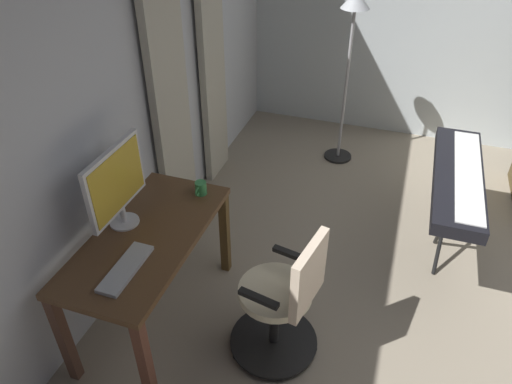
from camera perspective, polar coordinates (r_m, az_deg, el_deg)
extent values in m
cube|color=silver|center=(3.26, -16.11, 12.65)|extent=(5.32, 0.10, 2.79)
cube|color=#BDB7A3|center=(4.25, -5.43, 17.16)|extent=(0.42, 0.06, 2.52)
cube|color=#BDB7A3|center=(3.59, -10.58, 13.17)|extent=(0.49, 0.06, 2.52)
cube|color=brown|center=(2.94, -12.99, -5.26)|extent=(1.23, 0.60, 0.04)
cube|color=brown|center=(3.46, -3.77, -4.99)|extent=(0.06, 0.06, 0.69)
cube|color=brown|center=(2.78, -13.14, -19.56)|extent=(0.06, 0.06, 0.69)
cube|color=brown|center=(3.65, -11.38, -3.19)|extent=(0.06, 0.06, 0.69)
cube|color=brown|center=(3.02, -22.04, -16.04)|extent=(0.06, 0.06, 0.69)
cylinder|color=black|center=(3.20, 2.12, -17.37)|extent=(0.56, 0.56, 0.02)
sphere|color=black|center=(3.35, 4.26, -14.44)|extent=(0.05, 0.05, 0.05)
sphere|color=black|center=(3.33, -1.07, -14.91)|extent=(0.05, 0.05, 0.05)
sphere|color=black|center=(3.15, -2.35, -19.07)|extent=(0.05, 0.05, 0.05)
sphere|color=black|center=(3.06, 2.83, -21.36)|extent=(0.05, 0.05, 0.05)
sphere|color=black|center=(3.20, 6.91, -18.18)|extent=(0.05, 0.05, 0.05)
cylinder|color=black|center=(3.03, 2.21, -14.93)|extent=(0.06, 0.06, 0.43)
cylinder|color=beige|center=(2.85, 2.32, -11.86)|extent=(0.52, 0.52, 0.05)
cube|color=beige|center=(2.62, 6.37, -9.95)|extent=(0.38, 0.12, 0.42)
cube|color=black|center=(2.63, 0.30, -12.66)|extent=(0.09, 0.24, 0.03)
cube|color=black|center=(2.88, 4.27, -7.47)|extent=(0.09, 0.24, 0.03)
cylinder|color=white|center=(3.04, -15.49, -3.46)|extent=(0.18, 0.18, 0.01)
cylinder|color=white|center=(3.01, -15.65, -2.65)|extent=(0.04, 0.04, 0.10)
cube|color=white|center=(2.87, -16.53, 1.34)|extent=(0.54, 0.03, 0.41)
cube|color=gold|center=(2.86, -16.24, 1.28)|extent=(0.49, 0.01, 0.36)
cube|color=#B7BCC1|center=(2.72, -15.37, -8.85)|extent=(0.40, 0.13, 0.02)
cylinder|color=#3D9951|center=(3.17, -6.64, 0.48)|extent=(0.08, 0.08, 0.09)
torus|color=#3D9951|center=(3.13, -7.03, 0.04)|extent=(0.06, 0.01, 0.06)
cylinder|color=black|center=(3.80, 21.70, -3.40)|extent=(0.40, 0.03, 0.72)
cylinder|color=black|center=(3.80, 21.70, -3.40)|extent=(0.40, 0.03, 0.72)
cube|color=black|center=(3.57, 23.09, 1.66)|extent=(1.29, 0.32, 0.09)
cube|color=white|center=(3.56, 24.15, 2.14)|extent=(1.19, 0.18, 0.01)
cylinder|color=black|center=(5.05, 9.79, 4.28)|extent=(0.28, 0.28, 0.02)
cylinder|color=#A5A5A8|center=(4.72, 10.69, 11.97)|extent=(0.03, 0.03, 1.50)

